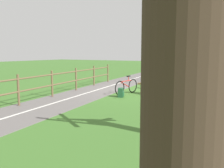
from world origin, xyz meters
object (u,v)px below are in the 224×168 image
Objects in this scene: tree_by_path at (202,97)px; bench at (158,88)px; tree_near_bench at (213,70)px; person_seated at (153,77)px; bicycle at (127,86)px; backpack at (121,93)px.

bench is at bearing -70.04° from tree_by_path.
tree_near_bench reaches higher than bench.
tree_by_path is (-3.41, 9.38, 1.39)m from bench.
person_seated is (0.27, -0.07, 0.46)m from bench.
bicycle is at bearing -48.16° from tree_near_bench.
bench is 0.55× the size of tree_near_bench.
backpack is (-0.15, 0.83, -0.16)m from bicycle.
bench is 0.54m from person_seated.
tree_by_path reaches higher than bicycle.
backpack is 9.61m from tree_by_path.
tree_by_path reaches higher than bench.
bench is 4.99× the size of backpack.
person_seated is 1.82× the size of backpack.
tree_near_bench is at bearing 135.44° from person_seated.
bicycle is 6.52m from tree_near_bench.
tree_near_bench is (-4.27, 4.77, 1.21)m from bicycle.
bicycle is 0.41× the size of tree_by_path.
tree_by_path is 1.11× the size of tree_near_bench.
person_seated is 0.18× the size of tree_by_path.
bench is 1.68m from backpack.
tree_near_bench reaches higher than person_seated.
bicycle is (1.39, 0.29, -0.01)m from bench.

